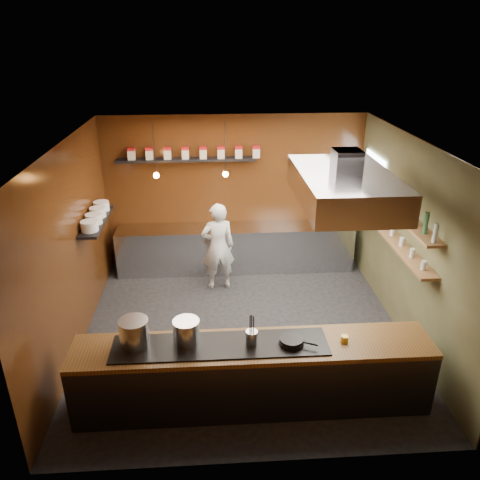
{
  "coord_description": "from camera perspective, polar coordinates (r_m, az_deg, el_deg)",
  "views": [
    {
      "loc": [
        -0.47,
        -6.22,
        4.39
      ],
      "look_at": [
        -0.03,
        0.4,
        1.41
      ],
      "focal_mm": 35.0,
      "sensor_mm": 36.0,
      "label": 1
    }
  ],
  "objects": [
    {
      "name": "chef",
      "position": [
        8.45,
        -2.71,
        -0.82
      ],
      "size": [
        0.66,
        0.48,
        1.65
      ],
      "primitive_type": "imported",
      "rotation": [
        0.0,
        0.0,
        3.3
      ],
      "color": "white",
      "rests_on": "floor"
    },
    {
      "name": "frying_pan",
      "position": [
        5.79,
        6.33,
        -12.16
      ],
      "size": [
        0.45,
        0.31,
        0.08
      ],
      "color": "black",
      "rests_on": "pass_counter"
    },
    {
      "name": "window_pane",
      "position": [
        8.8,
        15.88,
        6.79
      ],
      "size": [
        0.0,
        1.0,
        1.0
      ],
      "primitive_type": "plane",
      "rotation": [
        1.57,
        0.0,
        -1.57
      ],
      "color": "white",
      "rests_on": "right_wall"
    },
    {
      "name": "stockpot_large",
      "position": [
        5.79,
        -12.77,
        -10.97
      ],
      "size": [
        0.42,
        0.42,
        0.35
      ],
      "primitive_type": "cylinder",
      "rotation": [
        0.0,
        0.0,
        0.22
      ],
      "color": "silver",
      "rests_on": "pass_counter"
    },
    {
      "name": "bottles",
      "position": [
        7.47,
        18.59,
        4.7
      ],
      "size": [
        0.06,
        2.66,
        0.24
      ],
      "color": "silver",
      "rests_on": "bottle_shelf_upper"
    },
    {
      "name": "prep_counter",
      "position": [
        9.28,
        -0.52,
        -0.97
      ],
      "size": [
        4.6,
        0.65,
        0.9
      ],
      "primitive_type": "cube",
      "color": "silver",
      "rests_on": "floor"
    },
    {
      "name": "butter_jar",
      "position": [
        5.96,
        12.62,
        -11.67
      ],
      "size": [
        0.09,
        0.09,
        0.08
      ],
      "primitive_type": "cylinder",
      "rotation": [
        0.0,
        0.0,
        0.04
      ],
      "color": "gold",
      "rests_on": "pass_counter"
    },
    {
      "name": "storage_tins",
      "position": [
        8.83,
        -5.59,
        10.56
      ],
      "size": [
        2.43,
        0.13,
        0.22
      ],
      "color": "beige",
      "rests_on": "tin_shelf"
    },
    {
      "name": "pass_counter",
      "position": [
        6.08,
        1.55,
        -16.07
      ],
      "size": [
        4.4,
        0.72,
        0.94
      ],
      "color": "#38383D",
      "rests_on": "floor"
    },
    {
      "name": "plate_stacks",
      "position": [
        7.94,
        -17.18,
        2.87
      ],
      "size": [
        0.26,
        1.16,
        0.16
      ],
      "color": "white",
      "rests_on": "plate_shelf"
    },
    {
      "name": "plate_shelf",
      "position": [
        7.98,
        -17.09,
        2.2
      ],
      "size": [
        0.3,
        1.4,
        0.04
      ],
      "primitive_type": "cube",
      "color": "black",
      "rests_on": "left_wall"
    },
    {
      "name": "tin_shelf",
      "position": [
        8.86,
        -6.54,
        9.7
      ],
      "size": [
        2.6,
        0.26,
        0.04
      ],
      "primitive_type": "cube",
      "color": "black",
      "rests_on": "back_wall"
    },
    {
      "name": "pendant_left",
      "position": [
        8.28,
        -10.2,
        8.1
      ],
      "size": [
        0.1,
        0.1,
        0.95
      ],
      "color": "black",
      "rests_on": "ceiling"
    },
    {
      "name": "bottle_shelf_lower",
      "position": [
        7.68,
        17.99,
        0.41
      ],
      "size": [
        0.26,
        2.8,
        0.04
      ],
      "primitive_type": "cube",
      "color": "olive",
      "rests_on": "right_wall"
    },
    {
      "name": "wine_glasses",
      "position": [
        7.65,
        18.07,
        0.99
      ],
      "size": [
        0.07,
        2.37,
        0.13
      ],
      "color": "silver",
      "rests_on": "bottle_shelf_lower"
    },
    {
      "name": "floor",
      "position": [
        7.63,
        0.44,
        -10.99
      ],
      "size": [
        5.0,
        5.0,
        0.0
      ],
      "primitive_type": "plane",
      "color": "black",
      "rests_on": "ground"
    },
    {
      "name": "ceiling",
      "position": [
        6.39,
        0.52,
        11.59
      ],
      "size": [
        5.0,
        5.0,
        0.0
      ],
      "primitive_type": "plane",
      "rotation": [
        3.14,
        0.0,
        0.0
      ],
      "color": "silver",
      "rests_on": "back_wall"
    },
    {
      "name": "pendant_right",
      "position": [
        8.23,
        -1.79,
        8.37
      ],
      "size": [
        0.1,
        0.1,
        0.95
      ],
      "color": "black",
      "rests_on": "ceiling"
    },
    {
      "name": "extractor_hood",
      "position": [
        6.36,
        12.61,
        6.35
      ],
      "size": [
        1.2,
        2.0,
        0.72
      ],
      "color": "#38383D",
      "rests_on": "ceiling"
    },
    {
      "name": "utensil_crock",
      "position": [
        5.71,
        1.43,
        -11.83
      ],
      "size": [
        0.16,
        0.16,
        0.19
      ],
      "primitive_type": "cylinder",
      "rotation": [
        0.0,
        0.0,
        -0.07
      ],
      "color": "#B7B9BE",
      "rests_on": "pass_counter"
    },
    {
      "name": "espresso_machine",
      "position": [
        9.41,
        12.22,
        3.25
      ],
      "size": [
        0.55,
        0.54,
        0.44
      ],
      "primitive_type": "cube",
      "rotation": [
        0.0,
        0.0,
        -0.33
      ],
      "color": "black",
      "rests_on": "prep_counter"
    },
    {
      "name": "back_wall",
      "position": [
        9.2,
        -0.67,
        5.84
      ],
      "size": [
        5.0,
        0.0,
        5.0
      ],
      "primitive_type": "plane",
      "rotation": [
        1.57,
        0.0,
        0.0
      ],
      "color": "#331809",
      "rests_on": "ground"
    },
    {
      "name": "right_wall",
      "position": [
        7.47,
        19.98,
        -0.14
      ],
      "size": [
        0.0,
        5.0,
        5.0
      ],
      "primitive_type": "plane",
      "rotation": [
        1.57,
        0.0,
        -1.57
      ],
      "color": "#484728",
      "rests_on": "ground"
    },
    {
      "name": "left_wall",
      "position": [
        7.15,
        -19.93,
        -1.22
      ],
      "size": [
        0.0,
        5.0,
        5.0
      ],
      "primitive_type": "plane",
      "rotation": [
        1.57,
        0.0,
        1.57
      ],
      "color": "#331809",
      "rests_on": "ground"
    },
    {
      "name": "bottle_shelf_upper",
      "position": [
        7.51,
        18.45,
        3.69
      ],
      "size": [
        0.26,
        2.8,
        0.04
      ],
      "primitive_type": "cube",
      "color": "olive",
      "rests_on": "right_wall"
    },
    {
      "name": "stockpot_small",
      "position": [
        5.75,
        -6.54,
        -11.02
      ],
      "size": [
        0.39,
        0.39,
        0.3
      ],
      "primitive_type": "cylinder",
      "rotation": [
        0.0,
        0.0,
        0.22
      ],
      "color": "silver",
      "rests_on": "pass_counter"
    }
  ]
}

